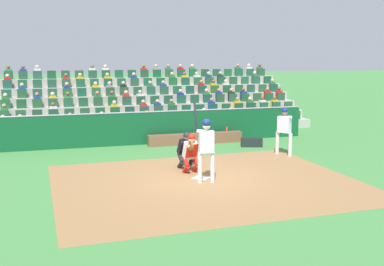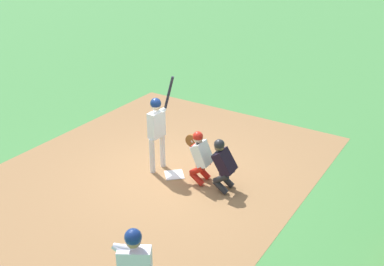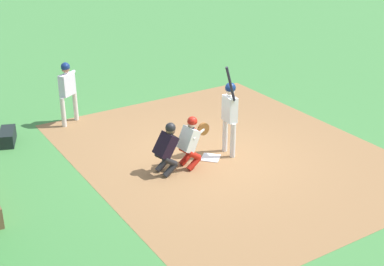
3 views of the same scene
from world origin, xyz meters
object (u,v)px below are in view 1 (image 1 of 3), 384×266
Objects in this scene: catcher_crouching at (191,151)px; home_plate_umpire at (186,148)px; batter_at_plate at (206,143)px; water_bottle_on_bench at (227,129)px; home_plate_marker at (201,178)px; equipment_duffel_bag at (252,142)px; dugout_bench at (195,139)px; on_deck_batter at (284,126)px.

catcher_crouching is 0.63m from home_plate_umpire.
batter_at_plate is 6.52m from water_bottle_on_bench.
home_plate_marker is 0.96m from catcher_crouching.
equipment_duffel_bag is (-3.47, -4.59, -1.00)m from batter_at_plate.
dugout_bench reaches higher than equipment_duffel_bag.
home_plate_marker is 4.62m from on_deck_batter.
home_plate_umpire reaches higher than water_bottle_on_bench.
home_plate_umpire is 0.31× the size of dugout_bench.
catcher_crouching is 1.03× the size of home_plate_umpire.
catcher_crouching is at bearing 71.30° from dugout_bench.
home_plate_umpire is at bearing -84.20° from home_plate_marker.
home_plate_umpire is at bearing 56.88° from equipment_duffel_bag.
home_plate_marker is at bearing -93.22° from batter_at_plate.
on_deck_batter reaches higher than home_plate_umpire.
batter_at_plate is at bearing 86.78° from home_plate_marker.
batter_at_plate is 1.90× the size of home_plate_umpire.
batter_at_plate is 10.86× the size of water_bottle_on_bench.
batter_at_plate is at bearing 95.42° from catcher_crouching.
equipment_duffel_bag is (-0.61, 1.24, -0.37)m from water_bottle_on_bench.
dugout_bench is 1.44m from water_bottle_on_bench.
catcher_crouching reaches higher than dugout_bench.
dugout_bench is at bearing -105.17° from home_plate_marker.
water_bottle_on_bench is 0.26× the size of equipment_duffel_bag.
home_plate_umpire is 1.46× the size of equipment_duffel_bag.
home_plate_umpire reaches higher than home_plate_marker.
on_deck_batter is at bearing -145.15° from batter_at_plate.
on_deck_batter reaches higher than dugout_bench.
dugout_bench is (-1.57, -4.03, -0.46)m from home_plate_umpire.
catcher_crouching reaches higher than equipment_duffel_bag.
home_plate_marker is 1.44m from home_plate_umpire.
on_deck_batter is at bearing -158.62° from catcher_crouching.
on_deck_batter is at bearing 128.82° from dugout_bench.
home_plate_marker is 0.25× the size of on_deck_batter.
dugout_bench reaches higher than home_plate_marker.
home_plate_marker is 2.00× the size of water_bottle_on_bench.
home_plate_marker is 5.49m from dugout_bench.
home_plate_umpire is 4.57m from equipment_duffel_bag.
dugout_bench is at bearing -12.55° from equipment_duffel_bag.
dugout_bench is at bearing -111.25° from home_plate_umpire.
batter_at_plate reaches higher than catcher_crouching.
on_deck_batter is (-0.46, 1.85, 0.91)m from equipment_duffel_bag.
home_plate_marker is 0.35× the size of home_plate_umpire.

